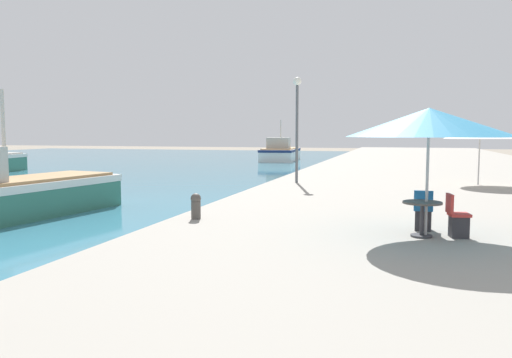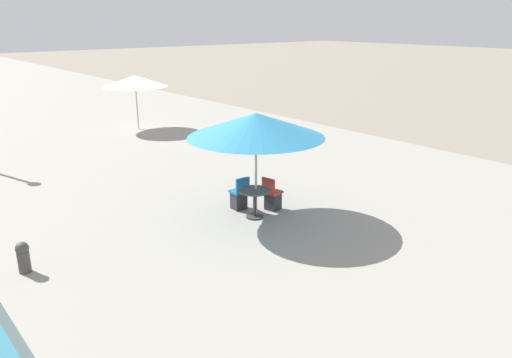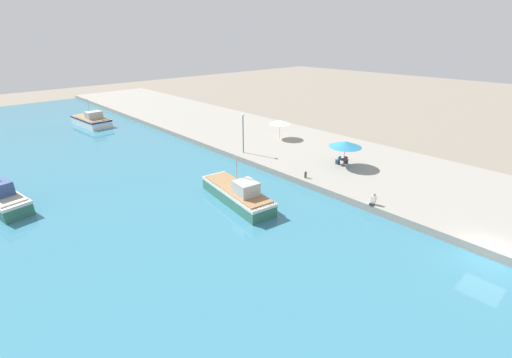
{
  "view_description": "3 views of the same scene",
  "coord_description": "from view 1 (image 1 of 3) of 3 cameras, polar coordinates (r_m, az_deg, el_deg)",
  "views": [
    {
      "loc": [
        5.58,
        4.47,
        2.85
      ],
      "look_at": [
        1.5,
        18.64,
        1.48
      ],
      "focal_mm": 35.0,
      "sensor_mm": 36.0,
      "label": 1
    },
    {
      "loc": [
        -1.46,
        6.16,
        5.52
      ],
      "look_at": [
        6.15,
        15.35,
        1.68
      ],
      "focal_mm": 35.0,
      "sensor_mm": 36.0,
      "label": 2
    },
    {
      "loc": [
        -23.67,
        -3.0,
        13.59
      ],
      "look_at": [
        -4.0,
        18.0,
        1.28
      ],
      "focal_mm": 24.0,
      "sensor_mm": 36.0,
      "label": 3
    }
  ],
  "objects": [
    {
      "name": "fishing_boat_far",
      "position": [
        51.0,
        2.8,
        3.04
      ],
      "size": [
        3.84,
        8.13,
        4.13
      ],
      "rotation": [
        0.0,
        0.0,
        0.08
      ],
      "color": "white",
      "rests_on": "water_basin"
    },
    {
      "name": "cafe_umbrella_white",
      "position": [
        22.8,
        24.24,
        4.87
      ],
      "size": [
        2.89,
        2.89,
        2.44
      ],
      "color": "#B7B7B7",
      "rests_on": "quay_promenade"
    },
    {
      "name": "cafe_table",
      "position": [
        10.97,
        18.45,
        -3.54
      ],
      "size": [
        0.8,
        0.8,
        0.74
      ],
      "color": "#333338",
      "rests_on": "quay_promenade"
    },
    {
      "name": "cafe_chair_right",
      "position": [
        11.18,
        22.05,
        -4.58
      ],
      "size": [
        0.49,
        0.47,
        0.91
      ],
      "rotation": [
        0.0,
        0.0,
        -1.39
      ],
      "color": "#2D2D33",
      "rests_on": "quay_promenade"
    },
    {
      "name": "quay_promenade",
      "position": [
        32.72,
        20.26,
        0.57
      ],
      "size": [
        16.0,
        90.0,
        0.68
      ],
      "color": "gray",
      "rests_on": "ground_plane"
    },
    {
      "name": "mooring_bollard",
      "position": [
        12.66,
        -6.89,
        -3.0
      ],
      "size": [
        0.26,
        0.26,
        0.65
      ],
      "color": "#4C4742",
      "rests_on": "quay_promenade"
    },
    {
      "name": "cafe_umbrella_pink",
      "position": [
        10.9,
        19.16,
        6.13
      ],
      "size": [
        3.39,
        3.39,
        2.68
      ],
      "color": "#B7B7B7",
      "rests_on": "quay_promenade"
    },
    {
      "name": "fishing_boat_near",
      "position": [
        17.97,
        -26.98,
        -1.61
      ],
      "size": [
        3.64,
        8.7,
        4.2
      ],
      "rotation": [
        0.0,
        0.0,
        -0.15
      ],
      "color": "#33705B",
      "rests_on": "water_basin"
    },
    {
      "name": "cafe_chair_left",
      "position": [
        11.71,
        18.58,
        -4.03
      ],
      "size": [
        0.43,
        0.46,
        0.91
      ],
      "rotation": [
        0.0,
        0.0,
        -0.08
      ],
      "color": "#2D2D33",
      "rests_on": "quay_promenade"
    },
    {
      "name": "lamppost",
      "position": [
        21.78,
        4.72,
        7.71
      ],
      "size": [
        0.36,
        0.36,
        4.56
      ],
      "color": "#565B60",
      "rests_on": "quay_promenade"
    }
  ]
}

